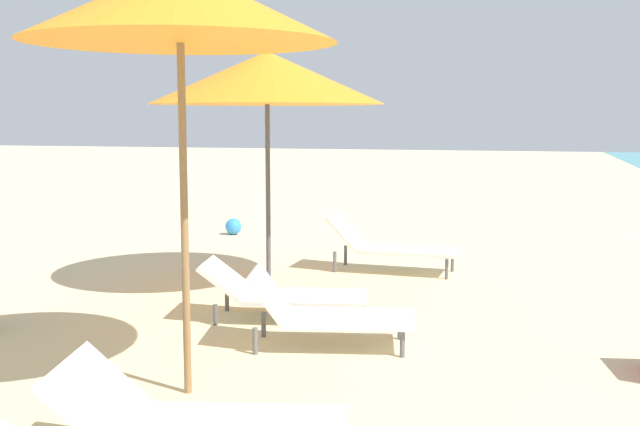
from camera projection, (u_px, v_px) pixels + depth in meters
umbrella_second at (180, 4)px, 4.79m from camera, size 1.96×1.96×2.79m
lounger_second_shoreside at (325, 312)px, 6.09m from camera, size 1.37×0.80×0.61m
lounger_second_inland at (196, 422)px, 3.93m from camera, size 1.58×0.98×0.58m
umbrella_farthest at (267, 78)px, 7.93m from camera, size 2.43×2.43×2.52m
lounger_farthest_shoreside at (390, 245)px, 9.03m from camera, size 1.55×0.64×0.65m
lounger_farthest_inland at (282, 292)px, 6.92m from camera, size 1.54×0.84×0.52m
beach_ball at (233, 227)px, 11.86m from camera, size 0.25×0.25×0.25m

